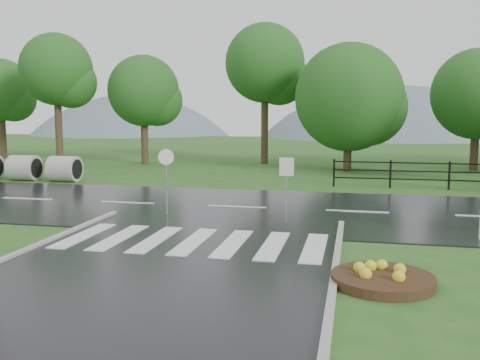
# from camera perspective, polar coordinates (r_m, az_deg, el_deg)

# --- Properties ---
(ground) EXTENTS (120.00, 120.00, 0.00)m
(ground) POSITION_cam_1_polar(r_m,az_deg,el_deg) (9.05, -14.62, -14.18)
(ground) COLOR #2A591D
(ground) RESTS_ON ground
(main_road) EXTENTS (90.00, 8.00, 0.04)m
(main_road) POSITION_cam_1_polar(r_m,az_deg,el_deg) (18.21, -0.31, -3.01)
(main_road) COLOR black
(main_road) RESTS_ON ground
(crosswalk) EXTENTS (6.50, 2.80, 0.02)m
(crosswalk) POSITION_cam_1_polar(r_m,az_deg,el_deg) (13.47, -4.96, -6.51)
(crosswalk) COLOR silver
(crosswalk) RESTS_ON ground
(fence_west) EXTENTS (9.58, 0.08, 1.20)m
(fence_west) POSITION_cam_1_polar(r_m,az_deg,el_deg) (23.94, 21.43, 0.73)
(fence_west) COLOR black
(fence_west) RESTS_ON ground
(hills) EXTENTS (102.00, 48.00, 48.00)m
(hills) POSITION_cam_1_polar(r_m,az_deg,el_deg) (74.89, 11.61, -7.31)
(hills) COLOR slate
(hills) RESTS_ON ground
(treeline) EXTENTS (83.20, 5.20, 10.00)m
(treeline) POSITION_cam_1_polar(r_m,az_deg,el_deg) (31.78, 6.94, 1.40)
(treeline) COLOR #1D551A
(treeline) RESTS_ON ground
(flower_bed) EXTENTS (1.95, 1.95, 0.39)m
(flower_bed) POSITION_cam_1_polar(r_m,az_deg,el_deg) (10.67, 14.97, -10.01)
(flower_bed) COLOR #332111
(flower_bed) RESTS_ON ground
(reg_sign_small) EXTENTS (0.43, 0.09, 1.95)m
(reg_sign_small) POSITION_cam_1_polar(r_m,az_deg,el_deg) (15.51, 4.99, 0.37)
(reg_sign_small) COLOR #939399
(reg_sign_small) RESTS_ON ground
(reg_sign_round) EXTENTS (0.48, 0.14, 2.11)m
(reg_sign_round) POSITION_cam_1_polar(r_m,az_deg,el_deg) (16.85, -7.86, 0.70)
(reg_sign_round) COLOR #939399
(reg_sign_round) RESTS_ON ground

